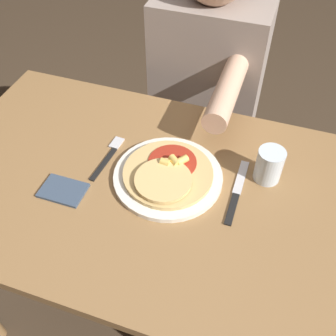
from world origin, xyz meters
The scene contains 9 objects.
ground_plane centered at (0.00, 0.00, 0.00)m, with size 8.00×8.00×0.00m, color #423323.
dining_table centered at (0.00, 0.00, 0.63)m, with size 1.17×0.72×0.75m.
plate centered at (0.04, 0.04, 0.76)m, with size 0.29×0.29×0.01m.
pizza centered at (0.04, 0.03, 0.78)m, with size 0.24×0.24×0.04m.
fork centered at (-0.14, 0.06, 0.76)m, with size 0.03×0.18×0.00m.
knife centered at (0.23, 0.05, 0.76)m, with size 0.02×0.22×0.00m.
drinking_glass centered at (0.29, 0.12, 0.80)m, with size 0.07×0.07×0.09m.
napkin centered at (-0.20, -0.09, 0.76)m, with size 0.11×0.08×0.01m.
person_diner centered at (0.01, 0.58, 0.70)m, with size 0.39×0.52×1.19m.
Camera 1 is at (0.26, -0.61, 1.54)m, focal length 42.00 mm.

